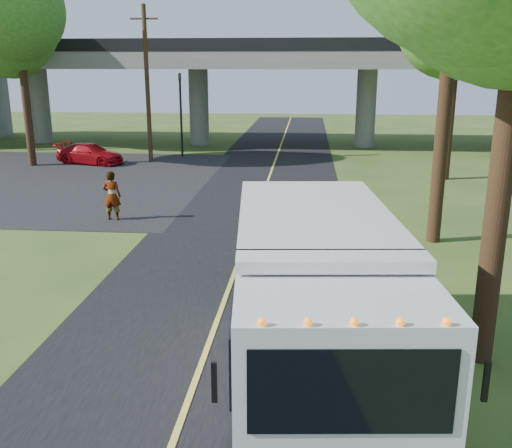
# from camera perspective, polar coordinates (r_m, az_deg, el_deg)

# --- Properties ---
(ground) EXTENTS (120.00, 120.00, 0.00)m
(ground) POSITION_cam_1_polar(r_m,az_deg,el_deg) (11.33, -5.71, -14.46)
(ground) COLOR #314B1A
(ground) RESTS_ON ground
(road) EXTENTS (7.00, 90.00, 0.02)m
(road) POSITION_cam_1_polar(r_m,az_deg,el_deg) (20.50, -0.51, -0.38)
(road) COLOR black
(road) RESTS_ON ground
(parking_lot) EXTENTS (16.00, 18.00, 0.01)m
(parking_lot) POSITION_cam_1_polar(r_m,az_deg,el_deg) (31.03, -19.66, 4.20)
(parking_lot) COLOR black
(parking_lot) RESTS_ON ground
(lane_line) EXTENTS (0.12, 90.00, 0.01)m
(lane_line) POSITION_cam_1_polar(r_m,az_deg,el_deg) (20.50, -0.51, -0.33)
(lane_line) COLOR gold
(lane_line) RESTS_ON road
(overpass) EXTENTS (54.00, 10.00, 7.30)m
(overpass) POSITION_cam_1_polar(r_m,az_deg,el_deg) (41.67, 2.58, 14.09)
(overpass) COLOR slate
(overpass) RESTS_ON ground
(traffic_signal) EXTENTS (0.18, 0.22, 5.20)m
(traffic_signal) POSITION_cam_1_polar(r_m,az_deg,el_deg) (36.57, -7.54, 11.63)
(traffic_signal) COLOR black
(traffic_signal) RESTS_ON ground
(utility_pole) EXTENTS (1.60, 0.26, 9.00)m
(utility_pole) POSITION_cam_1_polar(r_m,az_deg,el_deg) (34.94, -10.82, 13.60)
(utility_pole) COLOR #472D19
(utility_pole) RESTS_ON ground
(tree_right_far) EXTENTS (5.77, 5.67, 10.99)m
(tree_right_far) POSITION_cam_1_polar(r_m,az_deg,el_deg) (30.43, 20.17, 19.70)
(tree_right_far) COLOR #382314
(tree_right_far) RESTS_ON ground
(tree_left_lot) EXTENTS (5.60, 5.50, 10.50)m
(tree_left_lot) POSITION_cam_1_polar(r_m,az_deg,el_deg) (35.25, -22.54, 18.14)
(tree_left_lot) COLOR #382314
(tree_left_lot) RESTS_ON ground
(tree_left_far) EXTENTS (5.26, 5.16, 9.89)m
(tree_left_far) POSITION_cam_1_polar(r_m,az_deg,el_deg) (41.92, -22.40, 16.95)
(tree_left_far) COLOR #382314
(tree_left_far) RESTS_ON ground
(step_van) EXTENTS (3.44, 7.70, 3.14)m
(step_van) POSITION_cam_1_polar(r_m,az_deg,el_deg) (10.06, 6.11, -7.63)
(step_van) COLOR silver
(step_van) RESTS_ON ground
(red_sedan) EXTENTS (4.40, 2.63, 1.19)m
(red_sedan) POSITION_cam_1_polar(r_m,az_deg,el_deg) (35.29, -16.25, 6.75)
(red_sedan) COLOR #9B0910
(red_sedan) RESTS_ON ground
(pedestrian) EXTENTS (0.69, 0.46, 1.87)m
(pedestrian) POSITION_cam_1_polar(r_m,az_deg,el_deg) (22.04, -14.21, 2.75)
(pedestrian) COLOR gray
(pedestrian) RESTS_ON ground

